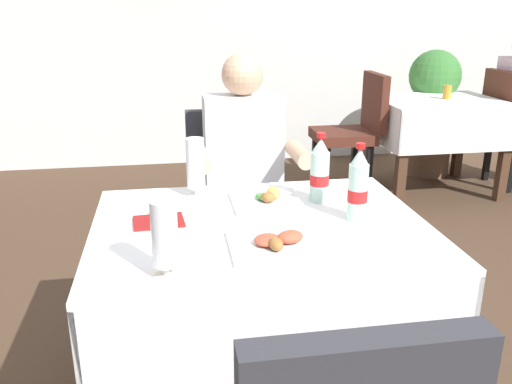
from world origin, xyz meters
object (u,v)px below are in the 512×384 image
object	(u,v)px
beer_glass_left	(165,236)
beer_glass_middle	(196,165)
chair_far_diner_seat	(232,198)
plate_near_camera	(274,243)
background_dining_table	(436,123)
potted_plant_corner	(432,107)
cola_bottle_primary	(320,172)
seated_diner_far	(245,174)
background_chair_left	(354,127)
napkin_cutlery_set	(159,221)
plate_far_diner	(267,199)
main_dining_table	(261,270)
cola_bottle_secondary	(358,187)
background_table_tumbler	(447,92)

from	to	relation	value
beer_glass_left	beer_glass_middle	world-z (taller)	beer_glass_middle
chair_far_diner_seat	plate_near_camera	xyz separation A→B (m)	(0.01, -1.02, 0.22)
background_dining_table	potted_plant_corner	xyz separation A→B (m)	(0.18, 0.45, 0.04)
beer_glass_middle	cola_bottle_primary	bearing A→B (deg)	-16.05
seated_diner_far	potted_plant_corner	xyz separation A→B (m)	(1.97, 2.06, -0.10)
seated_diner_far	background_chair_left	size ratio (longest dim) A/B	1.30
napkin_cutlery_set	background_chair_left	size ratio (longest dim) A/B	0.20
plate_far_diner	main_dining_table	bearing A→B (deg)	-106.68
plate_far_diner	background_chair_left	distance (m)	2.40
beer_glass_middle	cola_bottle_secondary	world-z (taller)	cola_bottle_secondary
plate_far_diner	potted_plant_corner	size ratio (longest dim) A/B	0.23
cola_bottle_secondary	background_table_tumbler	size ratio (longest dim) A/B	2.46
background_dining_table	napkin_cutlery_set	bearing A→B (deg)	-134.01
main_dining_table	cola_bottle_primary	distance (m)	0.43
cola_bottle_secondary	beer_glass_middle	bearing A→B (deg)	147.63
beer_glass_left	background_chair_left	bearing A→B (deg)	61.09
plate_near_camera	cola_bottle_secondary	xyz separation A→B (m)	(0.32, 0.18, 0.10)
background_dining_table	background_table_tumbler	world-z (taller)	background_table_tumbler
cola_bottle_secondary	potted_plant_corner	xyz separation A→B (m)	(1.69, 2.79, -0.27)
beer_glass_left	background_dining_table	size ratio (longest dim) A/B	0.23
napkin_cutlery_set	background_dining_table	size ratio (longest dim) A/B	0.20
cola_bottle_primary	background_chair_left	world-z (taller)	cola_bottle_primary
plate_near_camera	background_chair_left	bearing A→B (deg)	65.61
seated_diner_far	cola_bottle_primary	distance (m)	0.59
plate_near_camera	background_table_tumbler	size ratio (longest dim) A/B	2.29
plate_near_camera	cola_bottle_secondary	distance (m)	0.38
beer_glass_left	background_dining_table	world-z (taller)	beer_glass_left
background_chair_left	background_table_tumbler	bearing A→B (deg)	-0.29
main_dining_table	background_table_tumbler	xyz separation A→B (m)	(1.90, 2.32, 0.23)
seated_diner_far	background_table_tumbler	xyz separation A→B (m)	(1.85, 1.60, 0.10)
seated_diner_far	potted_plant_corner	bearing A→B (deg)	46.20
main_dining_table	background_table_tumbler	distance (m)	3.01
main_dining_table	plate_near_camera	xyz separation A→B (m)	(0.01, -0.19, 0.19)
beer_glass_left	plate_near_camera	bearing A→B (deg)	22.61
background_dining_table	main_dining_table	bearing A→B (deg)	-128.33
beer_glass_left	background_table_tumbler	world-z (taller)	beer_glass_left
main_dining_table	background_dining_table	size ratio (longest dim) A/B	1.17
chair_far_diner_seat	seated_diner_far	size ratio (longest dim) A/B	0.77
plate_near_camera	background_table_tumbler	distance (m)	3.15
background_table_tumbler	napkin_cutlery_set	bearing A→B (deg)	-134.89
main_dining_table	background_dining_table	bearing A→B (deg)	51.67
cola_bottle_secondary	cola_bottle_primary	bearing A→B (deg)	110.39
beer_glass_middle	background_dining_table	world-z (taller)	beer_glass_middle
plate_near_camera	plate_far_diner	size ratio (longest dim) A/B	0.99
plate_far_diner	background_dining_table	bearing A→B (deg)	50.07
seated_diner_far	beer_glass_middle	world-z (taller)	seated_diner_far
seated_diner_far	beer_glass_left	distance (m)	1.12
beer_glass_left	background_chair_left	distance (m)	3.05
cola_bottle_primary	chair_far_diner_seat	bearing A→B (deg)	111.72
main_dining_table	cola_bottle_secondary	world-z (taller)	cola_bottle_secondary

